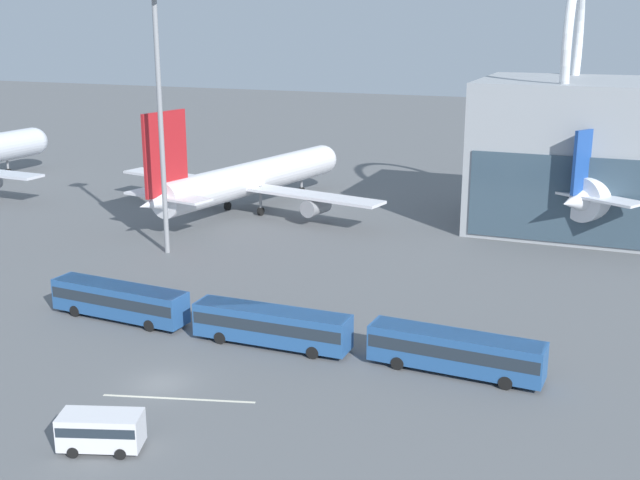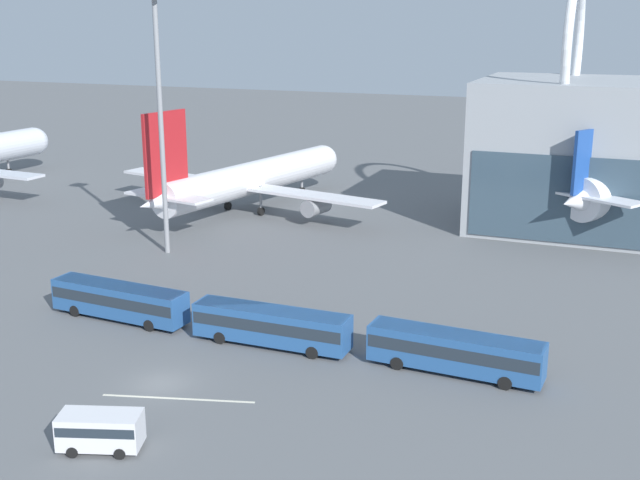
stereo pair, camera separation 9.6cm
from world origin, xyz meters
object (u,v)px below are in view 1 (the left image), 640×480
(airliner_at_gate_far, at_px, (245,179))
(shuttle_bus_0, at_px, (119,299))
(shuttle_bus_2, at_px, (455,350))
(floodlight_mast, at_px, (160,102))
(shuttle_bus_1, at_px, (272,324))
(service_van_foreground, at_px, (101,429))

(airliner_at_gate_far, xyz_separation_m, shuttle_bus_0, (7.77, -39.34, -2.61))
(shuttle_bus_2, bearing_deg, floodlight_mast, 155.19)
(shuttle_bus_2, bearing_deg, shuttle_bus_0, -177.25)
(airliner_at_gate_far, relative_size, shuttle_bus_0, 3.17)
(shuttle_bus_0, bearing_deg, airliner_at_gate_far, 105.11)
(shuttle_bus_0, height_order, shuttle_bus_1, same)
(airliner_at_gate_far, xyz_separation_m, shuttle_bus_1, (22.29, -39.77, -2.61))
(shuttle_bus_0, bearing_deg, shuttle_bus_1, 2.22)
(floodlight_mast, bearing_deg, service_van_foreground, -63.23)
(shuttle_bus_2, xyz_separation_m, service_van_foreground, (-17.29, -18.44, -0.43))
(shuttle_bus_1, relative_size, shuttle_bus_2, 0.99)
(shuttle_bus_2, xyz_separation_m, floodlight_mast, (-36.25, 19.14, 14.64))
(service_van_foreground, distance_m, floodlight_mast, 44.71)
(shuttle_bus_0, bearing_deg, floodlight_mast, 114.71)
(shuttle_bus_2, height_order, service_van_foreground, shuttle_bus_2)
(shuttle_bus_1, distance_m, shuttle_bus_2, 14.52)
(service_van_foreground, bearing_deg, shuttle_bus_1, -117.12)
(airliner_at_gate_far, bearing_deg, shuttle_bus_0, -157.17)
(airliner_at_gate_far, distance_m, shuttle_bus_0, 40.18)
(shuttle_bus_0, distance_m, service_van_foreground, 21.99)
(service_van_foreground, bearing_deg, floodlight_mast, -81.67)
(shuttle_bus_0, xyz_separation_m, service_van_foreground, (11.75, -18.58, -0.43))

